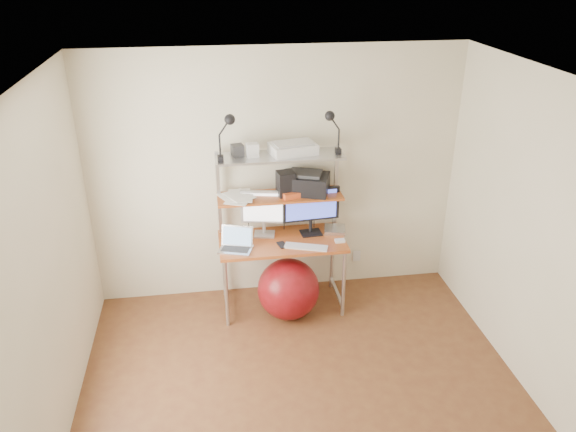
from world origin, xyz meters
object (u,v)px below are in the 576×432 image
object	(u,v)px
monitor_silver	(264,210)
printer	(305,183)
laptop	(236,244)
monitor_black	(311,207)
exercise_ball	(288,289)

from	to	relation	value
monitor_silver	printer	world-z (taller)	printer
monitor_silver	laptop	size ratio (longest dim) A/B	1.38
monitor_black	laptop	size ratio (longest dim) A/B	1.56
monitor_black	printer	distance (m)	0.24
monitor_black	exercise_ball	xyz separation A→B (m)	(-0.26, -0.29, -0.72)
exercise_ball	laptop	bearing A→B (deg)	170.34
printer	exercise_ball	bearing A→B (deg)	-101.78
monitor_black	printer	bearing A→B (deg)	126.43
laptop	exercise_ball	distance (m)	0.68
monitor_black	printer	size ratio (longest dim) A/B	1.08
monitor_silver	printer	size ratio (longest dim) A/B	0.95
printer	exercise_ball	size ratio (longest dim) A/B	0.86
monitor_black	exercise_ball	size ratio (longest dim) A/B	0.93
monitor_black	laptop	bearing A→B (deg)	-168.65
monitor_silver	monitor_black	distance (m)	0.46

